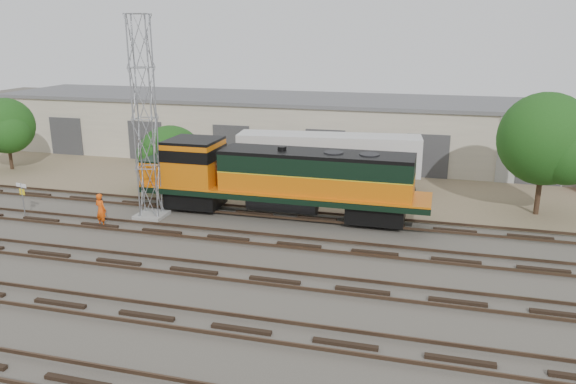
% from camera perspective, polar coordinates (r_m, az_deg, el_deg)
% --- Properties ---
extents(ground, '(140.00, 140.00, 0.00)m').
position_cam_1_polar(ground, '(29.70, -7.14, -5.78)').
color(ground, '#47423A').
rests_on(ground, ground).
extents(dirt_strip, '(80.00, 16.00, 0.02)m').
position_cam_1_polar(dirt_strip, '(43.23, 0.35, 1.39)').
color(dirt_strip, '#726047').
rests_on(dirt_strip, ground).
extents(tracks, '(80.00, 20.40, 0.28)m').
position_cam_1_polar(tracks, '(27.15, -9.55, -7.88)').
color(tracks, black).
rests_on(tracks, ground).
extents(warehouse, '(58.40, 10.40, 5.30)m').
position_cam_1_polar(warehouse, '(50.25, 2.76, 6.55)').
color(warehouse, beige).
rests_on(warehouse, ground).
extents(locomotive, '(17.73, 3.11, 4.26)m').
position_cam_1_polar(locomotive, '(33.84, -1.11, 1.45)').
color(locomotive, black).
rests_on(locomotive, tracks).
extents(signal_tower, '(1.75, 1.75, 11.89)m').
position_cam_1_polar(signal_tower, '(34.11, -14.31, 6.83)').
color(signal_tower, gray).
rests_on(signal_tower, ground).
extents(sign_post, '(0.88, 0.27, 2.21)m').
position_cam_1_polar(sign_post, '(37.35, -25.39, -0.15)').
color(sign_post, gray).
rests_on(sign_post, ground).
extents(worker, '(0.82, 0.64, 1.98)m').
position_cam_1_polar(worker, '(34.27, -18.48, -1.74)').
color(worker, '#EA4E0D').
rests_on(worker, ground).
extents(semi_trailer, '(13.03, 3.92, 3.95)m').
position_cam_1_polar(semi_trailer, '(39.93, 4.56, 3.75)').
color(semi_trailer, silver).
rests_on(semi_trailer, ground).
extents(tree_west, '(4.68, 4.46, 5.83)m').
position_cam_1_polar(tree_west, '(50.52, -26.64, 5.87)').
color(tree_west, '#382619').
rests_on(tree_west, ground).
extents(tree_mid, '(5.13, 4.88, 4.88)m').
position_cam_1_polar(tree_mid, '(40.45, -11.60, 2.97)').
color(tree_mid, '#382619').
rests_on(tree_mid, ground).
extents(tree_east, '(5.87, 5.59, 7.54)m').
position_cam_1_polar(tree_east, '(36.93, 25.13, 4.60)').
color(tree_east, '#382619').
rests_on(tree_east, ground).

